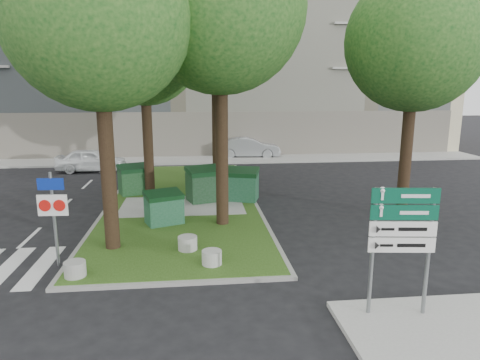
{
  "coord_description": "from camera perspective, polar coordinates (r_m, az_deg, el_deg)",
  "views": [
    {
      "loc": [
        1.06,
        -10.22,
        4.95
      ],
      "look_at": [
        2.49,
        3.13,
        2.0
      ],
      "focal_mm": 32.0,
      "sensor_mm": 36.0,
      "label": 1
    }
  ],
  "objects": [
    {
      "name": "ground",
      "position": [
        11.4,
        -11.14,
        -13.58
      ],
      "size": [
        120.0,
        120.0,
        0.0
      ],
      "primitive_type": "plane",
      "color": "black",
      "rests_on": "ground"
    },
    {
      "name": "median_island",
      "position": [
        18.87,
        -7.6,
        -2.74
      ],
      "size": [
        6.0,
        16.0,
        0.12
      ],
      "primitive_type": "cube",
      "color": "#294A15",
      "rests_on": "ground"
    },
    {
      "name": "median_kerb",
      "position": [
        18.87,
        -7.6,
        -2.76
      ],
      "size": [
        6.3,
        16.3,
        0.1
      ],
      "primitive_type": "cube",
      "color": "gray",
      "rests_on": "ground"
    },
    {
      "name": "building_sidewalk",
      "position": [
        29.15,
        -8.11,
        2.61
      ],
      "size": [
        42.0,
        3.0,
        0.12
      ],
      "primitive_type": "cube",
      "color": "#999993",
      "rests_on": "ground"
    },
    {
      "name": "zebra_crossing",
      "position": [
        13.6,
        -26.79,
        -10.33
      ],
      "size": [
        5.0,
        3.0,
        0.01
      ],
      "primitive_type": "cube",
      "color": "silver",
      "rests_on": "ground"
    },
    {
      "name": "apartment_building",
      "position": [
        36.36,
        -8.11,
        17.09
      ],
      "size": [
        41.0,
        12.0,
        16.0
      ],
      "primitive_type": "cube",
      "color": "beige",
      "rests_on": "ground"
    },
    {
      "name": "tree_median_mid",
      "position": [
        19.48,
        -12.51,
        18.09
      ],
      "size": [
        4.8,
        4.8,
        9.99
      ],
      "color": "black",
      "rests_on": "ground"
    },
    {
      "name": "tree_median_far",
      "position": [
        22.56,
        -3.12,
        20.97
      ],
      "size": [
        5.8,
        5.8,
        11.93
      ],
      "color": "black",
      "rests_on": "ground"
    },
    {
      "name": "tree_street_right",
      "position": [
        17.38,
        22.66,
        18.21
      ],
      "size": [
        5.0,
        5.0,
        10.06
      ],
      "color": "black",
      "rests_on": "ground"
    },
    {
      "name": "dumpster_a",
      "position": [
        20.18,
        -13.78,
        0.07
      ],
      "size": [
        1.72,
        1.47,
        1.35
      ],
      "rotation": [
        0.0,
        0.0,
        0.37
      ],
      "color": "#0F3715",
      "rests_on": "median_island"
    },
    {
      "name": "dumpster_b",
      "position": [
        15.58,
        -10.1,
        -3.66
      ],
      "size": [
        1.53,
        1.31,
        1.2
      ],
      "rotation": [
        0.0,
        0.0,
        0.38
      ],
      "color": "#134429",
      "rests_on": "median_island"
    },
    {
      "name": "dumpster_c",
      "position": [
        18.39,
        -4.53,
        -0.57
      ],
      "size": [
        1.87,
        1.56,
        1.49
      ],
      "rotation": [
        0.0,
        0.0,
        0.31
      ],
      "color": "black",
      "rests_on": "median_island"
    },
    {
      "name": "dumpster_d",
      "position": [
        18.48,
        0.08,
        -0.61
      ],
      "size": [
        1.74,
        1.44,
        1.4
      ],
      "rotation": [
        0.0,
        0.0,
        -0.29
      ],
      "color": "#144227",
      "rests_on": "median_island"
    },
    {
      "name": "bollard_left",
      "position": [
        12.1,
        -21.14,
        -11.0
      ],
      "size": [
        0.55,
        0.55,
        0.4
      ],
      "primitive_type": "cylinder",
      "color": "#999994",
      "rests_on": "median_island"
    },
    {
      "name": "bollard_right",
      "position": [
        12.04,
        -3.78,
        -10.26
      ],
      "size": [
        0.55,
        0.55,
        0.39
      ],
      "primitive_type": "cylinder",
      "color": "#A8A9A3",
      "rests_on": "median_island"
    },
    {
      "name": "bollard_mid",
      "position": [
        13.12,
        -7.0,
        -8.34
      ],
      "size": [
        0.58,
        0.58,
        0.41
      ],
      "primitive_type": "cylinder",
      "color": "#A1A19B",
      "rests_on": "median_island"
    },
    {
      "name": "litter_bin",
      "position": [
        19.34,
        -2.85,
        -0.88
      ],
      "size": [
        0.45,
        0.45,
        0.79
      ],
      "primitive_type": "cylinder",
      "color": "gold",
      "rests_on": "median_island"
    },
    {
      "name": "traffic_sign_pole",
      "position": [
        12.78,
        -23.65,
        -3.28
      ],
      "size": [
        0.81,
        0.09,
        2.69
      ],
      "rotation": [
        0.0,
        0.0,
        -0.06
      ],
      "color": "slate",
      "rests_on": "ground"
    },
    {
      "name": "directional_sign",
      "position": [
        9.62,
        20.81,
        -6.43
      ],
      "size": [
        1.4,
        0.23,
        2.8
      ],
      "rotation": [
        0.0,
        0.0,
        -0.12
      ],
      "color": "slate",
      "rests_on": "sidewalk_corner"
    },
    {
      "name": "car_white",
      "position": [
        26.78,
        -19.22,
        2.52
      ],
      "size": [
        3.99,
        1.61,
        1.36
      ],
      "primitive_type": "imported",
      "rotation": [
        0.0,
        0.0,
        1.57
      ],
      "color": "white",
      "rests_on": "ground"
    },
    {
      "name": "car_silver",
      "position": [
        30.25,
        1.14,
        4.37
      ],
      "size": [
        4.52,
        1.85,
        1.46
      ],
      "primitive_type": "imported",
      "rotation": [
        0.0,
        0.0,
        1.5
      ],
      "color": "#95999C",
      "rests_on": "ground"
    }
  ]
}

